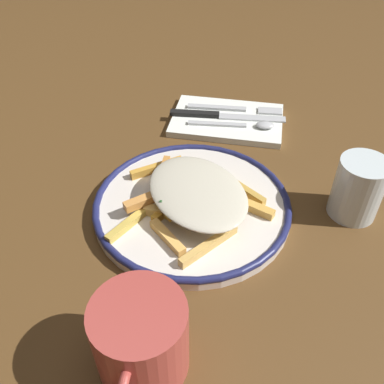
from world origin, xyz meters
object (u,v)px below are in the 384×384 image
napkin (227,120)px  coffee_mug (141,340)px  water_glass (358,188)px  plate (192,205)px  spoon (246,125)px  fork (235,109)px  fries_heap (195,195)px  knife (217,115)px

napkin → coffee_mug: bearing=-5.9°
water_glass → plate: bearing=-82.8°
napkin → coffee_mug: 0.47m
coffee_mug → spoon: bearing=169.3°
fork → coffee_mug: 0.50m
spoon → water_glass: bearing=40.5°
plate → fries_heap: size_ratio=1.29×
plate → napkin: size_ratio=1.40×
spoon → water_glass: 0.24m
plate → spoon: 0.22m
fork → spoon: size_ratio=1.16×
napkin → spoon: spoon is taller
fries_heap → napkin: fries_heap is taller
fork → knife: 0.04m
napkin → coffee_mug: size_ratio=1.64×
fries_heap → coffee_mug: (0.22, -0.02, 0.01)m
plate → fork: bearing=170.7°
knife → spoon: 0.06m
spoon → knife: bearing=-115.5°
fork → napkin: bearing=-23.3°
fries_heap → knife: (-0.25, 0.01, -0.02)m
fries_heap → knife: fries_heap is taller
napkin → water_glass: size_ratio=2.27×
knife → coffee_mug: coffee_mug is taller
water_glass → fries_heap: bearing=-80.4°
fries_heap → spoon: 0.23m
napkin → water_glass: 0.29m
coffee_mug → water_glass: bearing=137.1°
plate → water_glass: size_ratio=3.18×
fries_heap → coffee_mug: 0.22m
plate → water_glass: water_glass is taller
fries_heap → knife: bearing=178.3°
napkin → fork: size_ratio=1.13×
coffee_mug → plate: bearing=175.8°
plate → fork: plate is taller
plate → spoon: bearing=162.6°
knife → spoon: bearing=64.5°
plate → napkin: (-0.24, 0.03, -0.00)m
napkin → knife: knife is taller
plate → water_glass: bearing=97.2°
fries_heap → water_glass: water_glass is taller
fries_heap → knife: 0.25m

